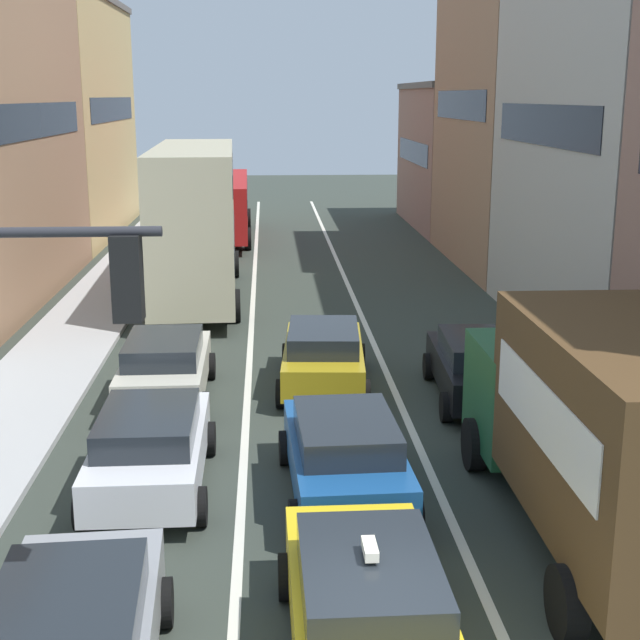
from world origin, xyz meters
The scene contains 13 objects.
sidewalk_left centered at (-6.70, 20.00, 0.07)m, with size 2.60×64.00×0.14m, color #AFAFAF.
lane_stripe_left centered at (-1.70, 20.00, 0.01)m, with size 0.16×60.00×0.01m, color silver.
lane_stripe_right centered at (1.70, 20.00, 0.01)m, with size 0.16×60.00×0.01m, color silver.
building_row_right centered at (9.90, 20.77, 5.23)m, with size 7.20×43.90×11.77m.
removalist_box_truck centered at (3.70, 4.00, 1.97)m, with size 2.75×7.72×3.58m.
taxi_centre_lane_front centered at (-0.07, 1.30, 0.80)m, with size 2.09×4.32×1.66m.
sedan_centre_lane_second centered at (0.05, 5.92, 0.80)m, with size 2.19×4.36×1.49m.
wagon_left_lane_second centered at (-3.26, 6.44, 0.80)m, with size 2.09×4.31×1.49m.
hatchback_centre_lane_third centered at (0.07, 11.88, 0.80)m, with size 2.30×4.41×1.49m.
sedan_left_lane_third centered at (-3.51, 11.18, 0.80)m, with size 2.09×4.32×1.49m.
sedan_right_lane_behind_truck centered at (3.49, 10.80, 0.80)m, with size 2.24×4.38×1.49m.
bus_mid_queue_primary centered at (-3.54, 21.45, 2.83)m, with size 3.07×10.58×5.06m.
bus_far_queue_secondary centered at (-3.36, 34.53, 1.76)m, with size 2.95×10.55×2.90m.
Camera 1 is at (-1.20, -8.14, 6.65)m, focal length 50.38 mm.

